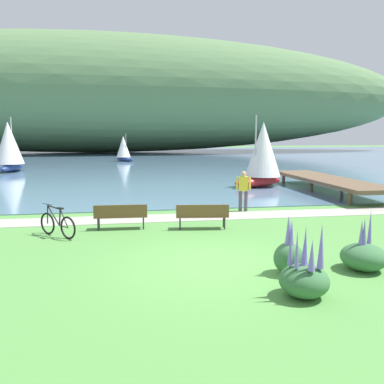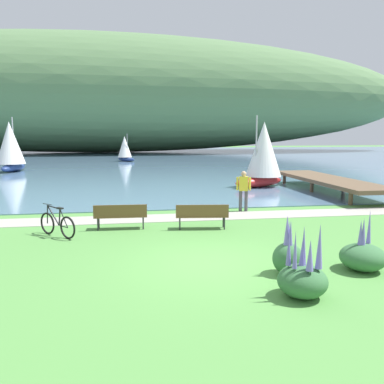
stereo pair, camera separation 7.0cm
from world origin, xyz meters
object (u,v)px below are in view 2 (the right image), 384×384
(sailboat_mid_bay, at_px, (10,146))
(park_bench_further_along, at_px, (121,214))
(sailboat_toward_hillside, at_px, (125,148))
(sailboat_nearest_to_shore, at_px, (263,154))
(bicycle_leaning_near_bench, at_px, (57,224))
(park_bench_near_camera, at_px, (202,214))
(person_at_shoreline, at_px, (243,188))

(sailboat_mid_bay, bearing_deg, park_bench_further_along, -66.97)
(sailboat_mid_bay, height_order, sailboat_toward_hillside, sailboat_mid_bay)
(park_bench_further_along, bearing_deg, sailboat_nearest_to_shore, 49.41)
(sailboat_nearest_to_shore, bearing_deg, sailboat_mid_bay, 144.66)
(bicycle_leaning_near_bench, relative_size, sailboat_toward_hillside, 0.39)
(sailboat_nearest_to_shore, bearing_deg, park_bench_near_camera, -118.94)
(park_bench_further_along, bearing_deg, park_bench_near_camera, -8.55)
(bicycle_leaning_near_bench, distance_m, person_at_shoreline, 7.77)
(park_bench_further_along, relative_size, person_at_shoreline, 1.06)
(park_bench_near_camera, relative_size, park_bench_further_along, 1.02)
(park_bench_near_camera, bearing_deg, sailboat_nearest_to_shore, 61.06)
(park_bench_near_camera, xyz_separation_m, park_bench_further_along, (-2.76, 0.42, 0.00))
(sailboat_mid_bay, bearing_deg, bicycle_leaning_near_bench, -71.85)
(person_at_shoreline, distance_m, sailboat_toward_hillside, 32.95)
(park_bench_near_camera, relative_size, sailboat_mid_bay, 0.39)
(sailboat_nearest_to_shore, xyz_separation_m, sailboat_toward_hillside, (-8.55, 25.18, -0.49))
(bicycle_leaning_near_bench, bearing_deg, person_at_shoreline, 24.25)
(park_bench_near_camera, xyz_separation_m, sailboat_nearest_to_shore, (5.68, 10.27, 1.56))
(park_bench_near_camera, height_order, sailboat_toward_hillside, sailboat_toward_hillside)
(person_at_shoreline, xyz_separation_m, sailboat_nearest_to_shore, (3.36, 7.35, 1.10))
(park_bench_near_camera, height_order, sailboat_nearest_to_shore, sailboat_nearest_to_shore)
(person_at_shoreline, height_order, sailboat_nearest_to_shore, sailboat_nearest_to_shore)
(park_bench_near_camera, distance_m, sailboat_nearest_to_shore, 11.84)
(sailboat_mid_bay, bearing_deg, park_bench_near_camera, -61.76)
(park_bench_further_along, xyz_separation_m, sailboat_nearest_to_shore, (8.45, 9.86, 1.56))
(sailboat_toward_hillside, bearing_deg, sailboat_nearest_to_shore, -71.24)
(bicycle_leaning_near_bench, bearing_deg, sailboat_toward_hillside, 86.99)
(park_bench_near_camera, relative_size, person_at_shoreline, 1.08)
(park_bench_further_along, relative_size, sailboat_toward_hillside, 0.55)
(sailboat_nearest_to_shore, relative_size, sailboat_toward_hillside, 1.32)
(person_at_shoreline, bearing_deg, park_bench_near_camera, -128.37)
(bicycle_leaning_near_bench, relative_size, sailboat_nearest_to_shore, 0.30)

